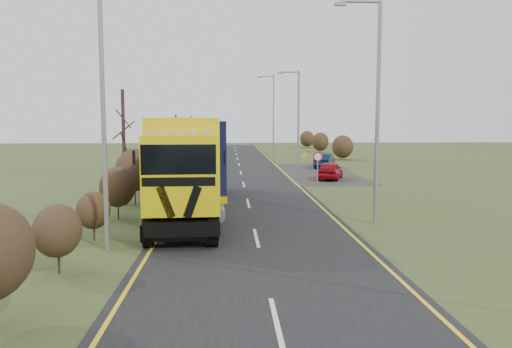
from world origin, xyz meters
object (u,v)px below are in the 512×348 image
at_px(lorry, 194,159).
at_px(streetlight_near, 375,101).
at_px(car_red_hatchback, 330,171).
at_px(speed_sign, 318,162).
at_px(car_blue_sedan, 325,161).

relative_size(lorry, streetlight_near, 1.72).
distance_m(car_red_hatchback, streetlight_near, 16.99).
xyz_separation_m(lorry, speed_sign, (7.71, 8.74, -0.94)).
bearing_deg(streetlight_near, car_blue_sedan, 83.64).
xyz_separation_m(car_blue_sedan, streetlight_near, (-2.85, -25.57, 4.56)).
distance_m(car_blue_sedan, speed_sign, 13.49).
xyz_separation_m(lorry, streetlight_near, (7.87, -3.71, 2.66)).
xyz_separation_m(lorry, car_blue_sedan, (10.72, 21.85, -1.90)).
relative_size(car_blue_sedan, streetlight_near, 0.43).
xyz_separation_m(streetlight_near, speed_sign, (-0.16, 12.46, -3.60)).
relative_size(lorry, speed_sign, 7.00).
bearing_deg(lorry, car_red_hatchback, 50.96).
bearing_deg(car_blue_sedan, speed_sign, 97.34).
bearing_deg(car_red_hatchback, lorry, 72.93).
height_order(car_red_hatchback, speed_sign, speed_sign).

